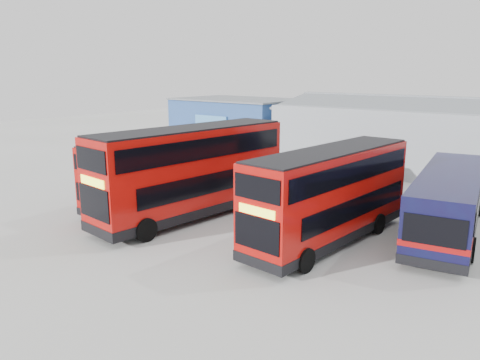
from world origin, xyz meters
TOP-DOWN VIEW (x-y plane):
  - ground_plane at (0.00, 0.00)m, footprint 120.00×120.00m
  - office_block at (-14.00, 17.99)m, footprint 12.30×8.32m
  - maintenance_shed at (8.00, 20.00)m, footprint 30.50×12.00m
  - double_decker_left at (-4.80, -1.14)m, footprint 2.61×9.52m
  - double_decker_centre at (-1.30, -1.61)m, footprint 3.79×11.88m
  - double_decker_right at (6.39, -0.38)m, footprint 3.21×10.56m
  - single_decker_blue at (10.39, 4.20)m, footprint 4.62×11.80m
  - panel_van at (-17.85, 12.80)m, footprint 2.95×5.53m

SIDE VIEW (x-z plane):
  - ground_plane at x=0.00m, z-range 0.00..0.00m
  - panel_van at x=-17.85m, z-range 0.13..2.43m
  - single_decker_blue at x=10.39m, z-range -0.01..3.12m
  - double_decker_left at x=-4.80m, z-range -0.01..3.99m
  - double_decker_right at x=6.39m, z-range -0.01..4.39m
  - double_decker_centre at x=-1.30m, z-range -0.01..4.93m
  - office_block at x=-14.00m, z-range 0.02..5.14m
  - maintenance_shed at x=8.00m, z-range -0.34..5.55m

